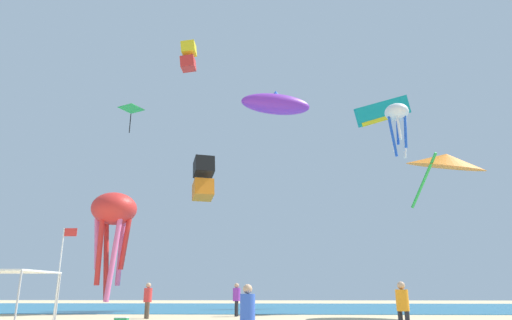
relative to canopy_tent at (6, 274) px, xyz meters
name	(u,v)px	position (x,y,z in m)	size (l,w,h in m)	color
ocean_strip	(256,307)	(8.76, 23.99, -2.10)	(110.00, 22.99, 0.03)	#1E6B93
canopy_tent	(6,274)	(0.00, 0.00, 0.00)	(2.93, 3.03, 2.22)	#B2B2B7
person_near_tent	(248,311)	(9.59, -5.10, -1.14)	(0.39, 0.40, 1.66)	slate
person_leftmost	(403,304)	(14.68, -1.13, -1.06)	(0.43, 0.44, 1.79)	black
person_central	(148,297)	(3.34, 8.17, -1.00)	(0.45, 0.46, 1.89)	brown
person_far_shore	(237,297)	(8.08, 10.49, -1.00)	(0.45, 0.51, 1.90)	black
banner_flag	(61,267)	(1.21, 1.93, 0.33)	(0.61, 0.06, 4.10)	silver
kite_octopus_red	(114,214)	(-0.99, 13.65, 4.55)	(3.37, 3.37, 7.47)	red
kite_box_black	(203,178)	(4.91, 16.28, 7.77)	(1.97, 2.13, 3.46)	black
kite_parafoil_teal	(383,111)	(21.64, 25.12, 16.84)	(6.29, 2.51, 3.97)	teal
kite_delta_orange	(446,161)	(21.29, 10.17, 7.27)	(6.38, 6.40, 4.09)	orange
kite_inflatable_purple	(276,104)	(10.72, 21.25, 16.14)	(6.94, 3.73, 2.41)	purple
kite_diamond_green	(131,110)	(-2.10, 18.70, 14.67)	(2.26, 2.26, 2.30)	green
kite_octopus_white	(397,115)	(20.47, 16.69, 13.03)	(2.24, 2.24, 4.52)	white
kite_box_yellow	(188,56)	(2.33, 20.78, 21.06)	(1.46, 1.33, 2.89)	yellow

